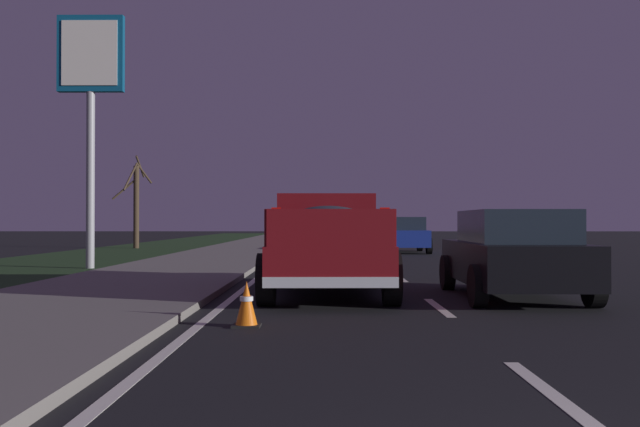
# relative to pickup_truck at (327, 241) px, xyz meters

# --- Properties ---
(ground) EXTENTS (144.00, 144.00, 0.00)m
(ground) POSITION_rel_pickup_truck_xyz_m (16.06, -1.75, -0.98)
(ground) COLOR black
(sidewalk_shoulder) EXTENTS (108.00, 4.00, 0.12)m
(sidewalk_shoulder) POSITION_rel_pickup_truck_xyz_m (16.06, 3.95, -0.92)
(sidewalk_shoulder) COLOR slate
(sidewalk_shoulder) RESTS_ON ground
(grass_verge) EXTENTS (108.00, 6.00, 0.01)m
(grass_verge) POSITION_rel_pickup_truck_xyz_m (16.06, 8.95, -0.98)
(grass_verge) COLOR #1E3819
(grass_verge) RESTS_ON ground
(lane_markings) EXTENTS (108.49, 3.54, 0.01)m
(lane_markings) POSITION_rel_pickup_truck_xyz_m (18.49, 0.76, -0.98)
(lane_markings) COLOR silver
(lane_markings) RESTS_ON ground
(pickup_truck) EXTENTS (5.46, 2.36, 1.87)m
(pickup_truck) POSITION_rel_pickup_truck_xyz_m (0.00, 0.00, 0.00)
(pickup_truck) COLOR maroon
(pickup_truck) RESTS_ON ground
(sedan_black) EXTENTS (4.42, 2.05, 1.54)m
(sedan_black) POSITION_rel_pickup_truck_xyz_m (-0.64, -3.27, -0.20)
(sedan_black) COLOR black
(sedan_black) RESTS_ON ground
(sedan_blue) EXTENTS (4.40, 2.02, 1.54)m
(sedan_blue) POSITION_rel_pickup_truck_xyz_m (18.17, -3.36, -0.20)
(sedan_blue) COLOR navy
(sedan_blue) RESTS_ON ground
(sedan_red) EXTENTS (4.41, 2.03, 1.54)m
(sedan_red) POSITION_rel_pickup_truck_xyz_m (26.87, -3.71, -0.20)
(sedan_red) COLOR maroon
(sedan_red) RESTS_ON ground
(gas_price_sign) EXTENTS (0.27, 1.90, 7.28)m
(gas_price_sign) POSITION_rel_pickup_truck_xyz_m (7.34, 6.79, 4.51)
(gas_price_sign) COLOR #99999E
(gas_price_sign) RESTS_ON ground
(bare_tree_far) EXTENTS (2.31, 1.96, 4.70)m
(bare_tree_far) POSITION_rel_pickup_truck_xyz_m (23.03, 9.63, 1.34)
(bare_tree_far) COLOR #423323
(bare_tree_far) RESTS_ON ground
(traffic_cone_near) EXTENTS (0.36, 0.36, 0.58)m
(traffic_cone_near) POSITION_rel_pickup_truck_xyz_m (-4.14, 1.02, -0.70)
(traffic_cone_near) COLOR black
(traffic_cone_near) RESTS_ON ground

